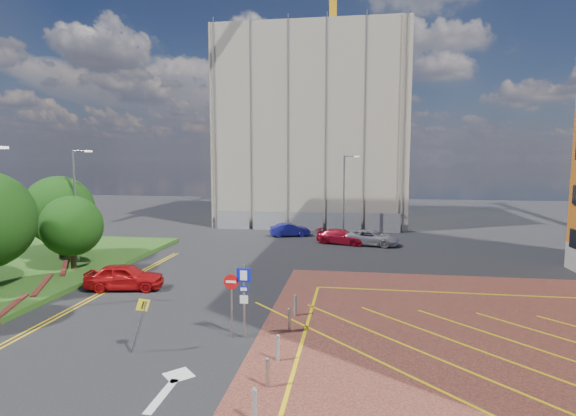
% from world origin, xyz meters
% --- Properties ---
extents(ground, '(140.00, 140.00, 0.00)m').
position_xyz_m(ground, '(0.00, 0.00, 0.00)').
color(ground, black).
rests_on(ground, ground).
extents(retaining_wall, '(6.06, 20.33, 0.40)m').
position_xyz_m(retaining_wall, '(-11.80, 2.00, 0.20)').
color(retaining_wall, maroon).
rests_on(retaining_wall, ground).
extents(tree_c, '(4.00, 4.00, 4.90)m').
position_xyz_m(tree_c, '(-13.50, 10.00, 3.19)').
color(tree_c, '#3D2B1C').
rests_on(tree_c, grass_bed).
extents(tree_d, '(5.00, 5.00, 6.08)m').
position_xyz_m(tree_d, '(-16.50, 13.00, 3.87)').
color(tree_d, '#3D2B1C').
rests_on(tree_d, grass_bed).
extents(lamp_left_far, '(1.53, 0.16, 8.00)m').
position_xyz_m(lamp_left_far, '(-14.42, 12.00, 4.66)').
color(lamp_left_far, '#9EA0A8').
rests_on(lamp_left_far, grass_bed).
extents(lamp_back, '(1.53, 0.16, 8.00)m').
position_xyz_m(lamp_back, '(4.08, 28.00, 4.36)').
color(lamp_back, '#9EA0A8').
rests_on(lamp_back, ground).
extents(sign_cluster, '(1.17, 0.12, 3.20)m').
position_xyz_m(sign_cluster, '(0.30, 0.98, 1.95)').
color(sign_cluster, '#9EA0A8').
rests_on(sign_cluster, ground).
extents(warning_sign, '(0.82, 0.43, 2.24)m').
position_xyz_m(warning_sign, '(-3.11, -1.16, 1.43)').
color(warning_sign, '#9EA0A8').
rests_on(warning_sign, ground).
extents(bollard_row, '(0.14, 11.14, 0.90)m').
position_xyz_m(bollard_row, '(2.30, -1.67, 0.47)').
color(bollard_row, '#9EA0A8').
rests_on(bollard_row, forecourt).
extents(construction_building, '(21.20, 19.20, 22.00)m').
position_xyz_m(construction_building, '(0.00, 40.00, 11.00)').
color(construction_building, '#A59887').
rests_on(construction_building, ground).
extents(tower_crane, '(1.60, 35.00, 35.40)m').
position_xyz_m(tower_crane, '(2.00, 39.44, 25.85)').
color(tower_crane, gold).
rests_on(tower_crane, ground).
extents(construction_fence, '(21.60, 0.06, 2.00)m').
position_xyz_m(construction_fence, '(1.00, 30.00, 1.00)').
color(construction_fence, gray).
rests_on(construction_fence, ground).
extents(car_red_left, '(4.69, 2.54, 1.51)m').
position_xyz_m(car_red_left, '(-8.19, 6.97, 0.76)').
color(car_red_left, '#B70F11').
rests_on(car_red_left, ground).
extents(car_blue_back, '(4.14, 2.46, 1.29)m').
position_xyz_m(car_blue_back, '(-1.21, 26.31, 0.64)').
color(car_blue_back, navy).
rests_on(car_blue_back, ground).
extents(car_red_back, '(4.85, 3.03, 1.31)m').
position_xyz_m(car_red_back, '(3.94, 23.09, 0.65)').
color(car_red_back, '#AE0E25').
rests_on(car_red_back, ground).
extents(car_silver_back, '(5.25, 3.26, 1.36)m').
position_xyz_m(car_silver_back, '(6.52, 22.82, 0.68)').
color(car_silver_back, '#B8B8C0').
rests_on(car_silver_back, ground).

